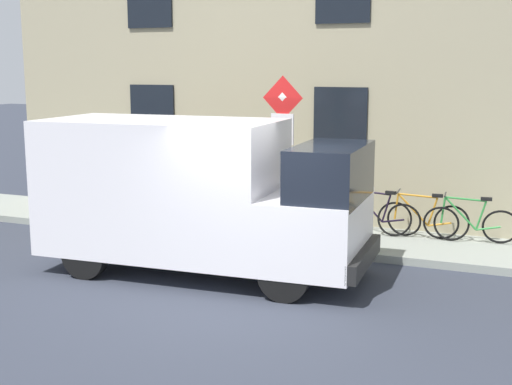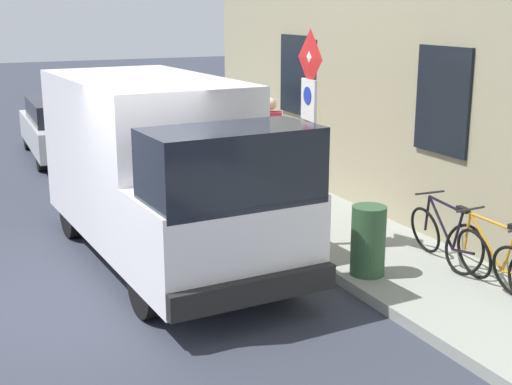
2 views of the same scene
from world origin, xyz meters
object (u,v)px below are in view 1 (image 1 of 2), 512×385
object	(u,v)px
bicycle_green	(470,223)
pedestrian	(161,175)
bicycle_black	(377,215)
bicycle_orange	(422,219)
sign_post_stacked	(283,142)
litter_bin	(353,223)
delivery_van	(196,193)

from	to	relation	value
bicycle_green	pedestrian	distance (m)	6.33
bicycle_green	bicycle_black	xyz separation A→B (m)	(0.00, 1.74, 0.00)
bicycle_orange	pedestrian	bearing A→B (deg)	0.09
bicycle_orange	bicycle_black	world-z (taller)	same
sign_post_stacked	bicycle_black	bearing A→B (deg)	-48.83
sign_post_stacked	bicycle_orange	world-z (taller)	sign_post_stacked
bicycle_green	sign_post_stacked	bearing A→B (deg)	16.98
bicycle_green	litter_bin	xyz separation A→B (m)	(-1.14, 1.91, 0.08)
litter_bin	delivery_van	bearing A→B (deg)	134.75
sign_post_stacked	pedestrian	distance (m)	3.35
bicycle_green	pedestrian	xyz separation A→B (m)	(-0.35, 6.29, 0.56)
delivery_van	bicycle_orange	size ratio (longest dim) A/B	3.16
delivery_van	litter_bin	xyz separation A→B (m)	(2.06, -2.07, -0.74)
delivery_van	bicycle_black	bearing A→B (deg)	51.84
pedestrian	litter_bin	bearing A→B (deg)	20.73
sign_post_stacked	bicycle_orange	xyz separation A→B (m)	(1.29, -2.35, -1.49)
bicycle_green	litter_bin	bearing A→B (deg)	26.00
bicycle_black	pedestrian	world-z (taller)	pedestrian
sign_post_stacked	bicycle_black	xyz separation A→B (m)	(1.29, -1.48, -1.49)
pedestrian	litter_bin	size ratio (longest dim) A/B	1.91
sign_post_stacked	litter_bin	distance (m)	1.93
sign_post_stacked	pedestrian	bearing A→B (deg)	73.05
bicycle_black	litter_bin	distance (m)	1.16
sign_post_stacked	litter_bin	size ratio (longest dim) A/B	3.25
bicycle_green	litter_bin	distance (m)	2.23
bicycle_orange	bicycle_black	bearing A→B (deg)	-3.70
sign_post_stacked	bicycle_green	world-z (taller)	sign_post_stacked
delivery_van	bicycle_orange	xyz separation A→B (m)	(3.20, -3.12, -0.82)
bicycle_black	pedestrian	size ratio (longest dim) A/B	1.00
sign_post_stacked	bicycle_orange	bearing A→B (deg)	-61.17
delivery_van	litter_bin	distance (m)	3.01
pedestrian	bicycle_black	bearing A→B (deg)	35.40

